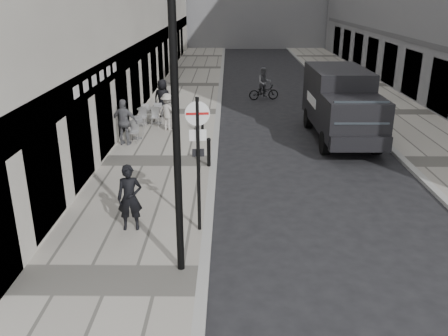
# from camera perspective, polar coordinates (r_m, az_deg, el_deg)

# --- Properties ---
(sidewalk) EXTENTS (4.00, 60.00, 0.12)m
(sidewalk) POSITION_cam_1_polar(r_m,az_deg,el_deg) (24.75, -5.37, 6.68)
(sidewalk) COLOR gray
(sidewalk) RESTS_ON ground
(far_sidewalk) EXTENTS (4.00, 60.00, 0.12)m
(far_sidewalk) POSITION_cam_1_polar(r_m,az_deg,el_deg) (26.03, 19.65, 6.26)
(far_sidewalk) COLOR gray
(far_sidewalk) RESTS_ON ground
(walking_man) EXTENTS (0.67, 0.48, 1.74)m
(walking_man) POSITION_cam_1_polar(r_m,az_deg,el_deg) (12.26, -11.27, -3.54)
(walking_man) COLOR black
(walking_man) RESTS_ON sidewalk
(sign_post) EXTENTS (0.59, 0.13, 3.46)m
(sign_post) POSITION_cam_1_polar(r_m,az_deg,el_deg) (11.52, -3.14, 2.47)
(sign_post) COLOR black
(sign_post) RESTS_ON sidewalk
(lamppost) EXTENTS (0.28, 0.28, 6.17)m
(lamppost) POSITION_cam_1_polar(r_m,az_deg,el_deg) (9.44, -5.83, 6.00)
(lamppost) COLOR black
(lamppost) RESTS_ON sidewalk
(bollard_near) EXTENTS (0.13, 0.13, 0.97)m
(bollard_near) POSITION_cam_1_polar(r_m,az_deg,el_deg) (16.59, -1.84, 1.82)
(bollard_near) COLOR black
(bollard_near) RESTS_ON sidewalk
(bollard_far) EXTENTS (0.12, 0.12, 0.91)m
(bollard_far) POSITION_cam_1_polar(r_m,az_deg,el_deg) (20.67, -2.62, 5.48)
(bollard_far) COLOR black
(bollard_far) RESTS_ON sidewalk
(panel_van) EXTENTS (2.35, 6.13, 2.87)m
(panel_van) POSITION_cam_1_polar(r_m,az_deg,el_deg) (20.56, 13.88, 7.82)
(panel_van) COLOR black
(panel_van) RESTS_ON ground
(cyclist) EXTENTS (1.81, 0.90, 1.87)m
(cyclist) POSITION_cam_1_polar(r_m,az_deg,el_deg) (27.89, 4.82, 9.65)
(cyclist) COLOR black
(cyclist) RESTS_ON ground
(pedestrian_a) EXTENTS (1.14, 0.62, 1.85)m
(pedestrian_a) POSITION_cam_1_polar(r_m,az_deg,el_deg) (19.26, -11.91, 5.40)
(pedestrian_a) COLOR #5D5D62
(pedestrian_a) RESTS_ON sidewalk
(pedestrian_b) EXTENTS (1.22, 1.02, 1.63)m
(pedestrian_b) POSITION_cam_1_polar(r_m,az_deg,el_deg) (21.17, -6.78, 6.72)
(pedestrian_b) COLOR #AFAAA2
(pedestrian_b) RESTS_ON sidewalk
(pedestrian_c) EXTENTS (1.00, 0.76, 1.83)m
(pedestrian_c) POSITION_cam_1_polar(r_m,az_deg,el_deg) (23.57, -7.39, 8.34)
(pedestrian_c) COLOR black
(pedestrian_c) RESTS_ON sidewalk
(cafe_table_near) EXTENTS (0.66, 1.48, 0.84)m
(cafe_table_near) POSITION_cam_1_polar(r_m,az_deg,el_deg) (22.47, -9.56, 6.36)
(cafe_table_near) COLOR silver
(cafe_table_near) RESTS_ON sidewalk
(cafe_table_mid) EXTENTS (0.68, 1.53, 0.87)m
(cafe_table_mid) POSITION_cam_1_polar(r_m,az_deg,el_deg) (22.43, -8.06, 6.45)
(cafe_table_mid) COLOR silver
(cafe_table_mid) RESTS_ON sidewalk
(cafe_table_far) EXTENTS (0.68, 1.55, 0.88)m
(cafe_table_far) POSITION_cam_1_polar(r_m,az_deg,el_deg) (20.09, -10.47, 4.69)
(cafe_table_far) COLOR #BCBCBF
(cafe_table_far) RESTS_ON sidewalk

